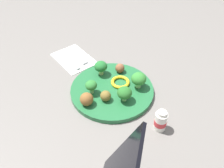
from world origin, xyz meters
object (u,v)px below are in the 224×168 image
at_px(broccoli_floret_back_right, 125,93).
at_px(meatball_front_right, 88,100).
at_px(broccoli_floret_front_left, 139,79).
at_px(knife, 71,60).
at_px(broccoli_floret_center, 101,67).
at_px(meatball_back_right, 106,96).
at_px(broccoli_floret_mid_right, 91,86).
at_px(meatball_far_rim, 120,68).
at_px(yogurt_bottle, 162,120).
at_px(pepper_ring_mid_left, 120,82).
at_px(fork, 78,57).
at_px(napkin, 74,59).
at_px(plate, 112,90).

height_order(broccoli_floret_back_right, meatball_front_right, broccoli_floret_back_right).
height_order(broccoli_floret_front_left, knife, broccoli_floret_front_left).
relative_size(broccoli_floret_center, knife, 0.36).
height_order(broccoli_floret_back_right, meatball_back_right, broccoli_floret_back_right).
height_order(broccoli_floret_center, knife, broccoli_floret_center).
bearing_deg(broccoli_floret_mid_right, knife, 164.19).
height_order(broccoli_floret_center, meatball_far_rim, broccoli_floret_center).
distance_m(broccoli_floret_front_left, broccoli_floret_back_right, 0.08).
bearing_deg(yogurt_bottle, pepper_ring_mid_left, 170.84).
distance_m(broccoli_floret_front_left, broccoli_floret_center, 0.14).
distance_m(broccoli_floret_mid_right, meatball_back_right, 0.06).
height_order(broccoli_floret_front_left, yogurt_bottle, broccoli_floret_front_left).
bearing_deg(knife, broccoli_floret_front_left, 14.71).
height_order(broccoli_floret_mid_right, meatball_far_rim, broccoli_floret_mid_right).
distance_m(fork, knife, 0.04).
relative_size(broccoli_floret_center, napkin, 0.31).
xyz_separation_m(broccoli_floret_front_left, fork, (-0.29, -0.04, -0.04)).
relative_size(plate, knife, 1.92).
bearing_deg(napkin, plate, -3.25).
relative_size(broccoli_floret_front_left, broccoli_floret_mid_right, 1.16).
distance_m(meatball_far_rim, knife, 0.21).
bearing_deg(fork, pepper_ring_mid_left, 1.85).
bearing_deg(meatball_back_right, broccoli_floret_back_right, 46.86).
height_order(broccoli_floret_back_right, meatball_far_rim, broccoli_floret_back_right).
distance_m(napkin, fork, 0.02).
height_order(plate, broccoli_floret_back_right, broccoli_floret_back_right).
xyz_separation_m(broccoli_floret_mid_right, pepper_ring_mid_left, (0.03, 0.10, -0.03)).
relative_size(napkin, yogurt_bottle, 2.42).
xyz_separation_m(plate, pepper_ring_mid_left, (-0.00, 0.04, 0.01)).
bearing_deg(pepper_ring_mid_left, broccoli_floret_center, -168.53).
bearing_deg(broccoli_floret_mid_right, meatball_back_right, 12.98).
bearing_deg(broccoli_floret_mid_right, meatball_front_right, -50.86).
bearing_deg(meatball_far_rim, broccoli_floret_center, -121.72).
bearing_deg(meatball_back_right, meatball_far_rim, 118.86).
xyz_separation_m(fork, knife, (-0.00, -0.04, -0.00)).
distance_m(broccoli_floret_center, meatball_back_right, 0.13).
bearing_deg(meatball_far_rim, fork, -165.03).
bearing_deg(broccoli_floret_mid_right, fork, 155.02).
distance_m(broccoli_floret_mid_right, yogurt_bottle, 0.25).
height_order(fork, yogurt_bottle, yogurt_bottle).
bearing_deg(broccoli_floret_back_right, broccoli_floret_front_left, 99.49).
bearing_deg(broccoli_floret_front_left, plate, -127.06).
height_order(meatball_back_right, meatball_far_rim, meatball_back_right).
bearing_deg(meatball_far_rim, broccoli_floret_front_left, -5.77).
relative_size(broccoli_floret_center, yogurt_bottle, 0.75).
xyz_separation_m(broccoli_floret_mid_right, napkin, (-0.21, 0.08, -0.04)).
distance_m(plate, meatball_far_rim, 0.10).
bearing_deg(meatball_front_right, broccoli_floret_mid_right, 129.14).
bearing_deg(broccoli_floret_front_left, fork, -172.10).
height_order(broccoli_floret_front_left, pepper_ring_mid_left, broccoli_floret_front_left).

